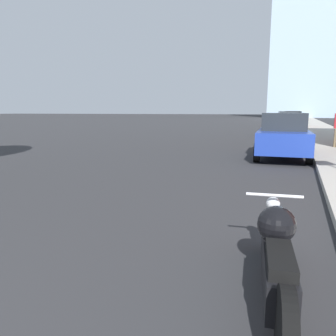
% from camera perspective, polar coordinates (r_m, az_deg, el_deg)
% --- Properties ---
extents(sidewalk, '(2.95, 240.00, 0.15)m').
position_cam_1_polar(sidewalk, '(39.17, 24.63, 6.54)').
color(sidewalk, '#B2ADA3').
rests_on(sidewalk, ground_plane).
extents(distant_tower, '(20.20, 20.20, 50.19)m').
position_cam_1_polar(distant_tower, '(108.62, 23.63, 21.48)').
color(distant_tower, '#9EB7CC').
rests_on(distant_tower, ground_plane).
extents(motorcycle, '(0.62, 2.45, 0.81)m').
position_cam_1_polar(motorcycle, '(3.30, 18.41, -14.28)').
color(motorcycle, black).
rests_on(motorcycle, ground_plane).
extents(parked_car_blue, '(2.05, 4.48, 1.67)m').
position_cam_1_polar(parked_car_blue, '(12.91, 19.39, 5.35)').
color(parked_car_blue, '#1E3899').
rests_on(parked_car_blue, ground_plane).
extents(parked_car_white, '(2.14, 4.16, 1.73)m').
position_cam_1_polar(parked_car_white, '(26.04, 20.30, 7.32)').
color(parked_car_white, silver).
rests_on(parked_car_white, ground_plane).
extents(parked_car_red, '(1.97, 4.57, 1.76)m').
position_cam_1_polar(parked_car_red, '(38.20, 20.77, 7.95)').
color(parked_car_red, red).
rests_on(parked_car_red, ground_plane).
extents(parked_car_black, '(1.91, 4.43, 1.69)m').
position_cam_1_polar(parked_car_black, '(49.52, 21.16, 8.17)').
color(parked_car_black, black).
rests_on(parked_car_black, ground_plane).
extents(parked_car_green, '(2.09, 4.45, 1.68)m').
position_cam_1_polar(parked_car_green, '(62.87, 21.28, 8.36)').
color(parked_car_green, '#1E6B33').
rests_on(parked_car_green, ground_plane).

